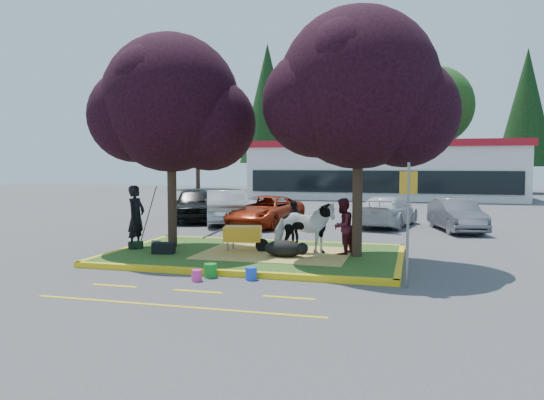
% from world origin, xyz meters
% --- Properties ---
extents(ground, '(90.00, 90.00, 0.00)m').
position_xyz_m(ground, '(0.00, 0.00, 0.00)').
color(ground, '#424244').
rests_on(ground, ground).
extents(median_island, '(8.00, 5.00, 0.15)m').
position_xyz_m(median_island, '(0.00, 0.00, 0.07)').
color(median_island, '#244B17').
rests_on(median_island, ground).
extents(curb_near, '(8.30, 0.16, 0.15)m').
position_xyz_m(curb_near, '(0.00, -2.58, 0.07)').
color(curb_near, yellow).
rests_on(curb_near, ground).
extents(curb_far, '(8.30, 0.16, 0.15)m').
position_xyz_m(curb_far, '(0.00, 2.58, 0.07)').
color(curb_far, yellow).
rests_on(curb_far, ground).
extents(curb_left, '(0.16, 5.30, 0.15)m').
position_xyz_m(curb_left, '(-4.08, 0.00, 0.07)').
color(curb_left, yellow).
rests_on(curb_left, ground).
extents(curb_right, '(0.16, 5.30, 0.15)m').
position_xyz_m(curb_right, '(4.08, 0.00, 0.07)').
color(curb_right, yellow).
rests_on(curb_right, ground).
extents(straw_bedding, '(4.20, 3.00, 0.01)m').
position_xyz_m(straw_bedding, '(0.60, 0.00, 0.15)').
color(straw_bedding, '#D4BA57').
rests_on(straw_bedding, median_island).
extents(tree_purple_left, '(5.06, 4.20, 6.51)m').
position_xyz_m(tree_purple_left, '(-2.78, 0.38, 4.36)').
color(tree_purple_left, black).
rests_on(tree_purple_left, median_island).
extents(tree_purple_right, '(5.30, 4.40, 6.82)m').
position_xyz_m(tree_purple_right, '(2.92, 0.18, 4.56)').
color(tree_purple_right, black).
rests_on(tree_purple_right, median_island).
extents(fire_lane_stripe_a, '(1.10, 0.12, 0.01)m').
position_xyz_m(fire_lane_stripe_a, '(-2.00, -4.20, 0.00)').
color(fire_lane_stripe_a, yellow).
rests_on(fire_lane_stripe_a, ground).
extents(fire_lane_stripe_b, '(1.10, 0.12, 0.01)m').
position_xyz_m(fire_lane_stripe_b, '(0.00, -4.20, 0.00)').
color(fire_lane_stripe_b, yellow).
rests_on(fire_lane_stripe_b, ground).
extents(fire_lane_stripe_c, '(1.10, 0.12, 0.01)m').
position_xyz_m(fire_lane_stripe_c, '(2.00, -4.20, 0.00)').
color(fire_lane_stripe_c, yellow).
rests_on(fire_lane_stripe_c, ground).
extents(fire_lane_long, '(6.00, 0.10, 0.01)m').
position_xyz_m(fire_lane_long, '(0.00, -5.40, 0.00)').
color(fire_lane_long, yellow).
rests_on(fire_lane_long, ground).
extents(retail_building, '(20.40, 8.40, 4.40)m').
position_xyz_m(retail_building, '(2.00, 27.98, 2.25)').
color(retail_building, silver).
rests_on(retail_building, ground).
extents(treeline, '(46.58, 7.80, 14.63)m').
position_xyz_m(treeline, '(1.23, 37.61, 7.73)').
color(treeline, black).
rests_on(treeline, ground).
extents(cow, '(1.84, 0.97, 1.50)m').
position_xyz_m(cow, '(1.42, 0.12, 0.90)').
color(cow, silver).
rests_on(cow, median_island).
extents(calf, '(1.24, 0.99, 0.47)m').
position_xyz_m(calf, '(0.98, -0.50, 0.39)').
color(calf, black).
rests_on(calf, median_island).
extents(handler, '(0.50, 0.73, 1.91)m').
position_xyz_m(handler, '(-3.70, -0.21, 1.11)').
color(handler, black).
rests_on(handler, median_island).
extents(visitor_a, '(0.83, 0.94, 1.60)m').
position_xyz_m(visitor_a, '(2.47, 0.36, 0.95)').
color(visitor_a, '#4C1520').
rests_on(visitor_a, median_island).
extents(visitor_b, '(0.68, 0.89, 1.41)m').
position_xyz_m(visitor_b, '(0.77, 1.71, 0.86)').
color(visitor_b, black).
rests_on(visitor_b, median_island).
extents(wheelbarrow, '(1.95, 0.86, 0.74)m').
position_xyz_m(wheelbarrow, '(-0.41, 0.15, 0.66)').
color(wheelbarrow, black).
rests_on(wheelbarrow, median_island).
extents(gear_bag_dark, '(0.68, 0.45, 0.32)m').
position_xyz_m(gear_bag_dark, '(-2.48, -0.84, 0.31)').
color(gear_bag_dark, black).
rests_on(gear_bag_dark, median_island).
extents(gear_bag_green, '(0.45, 0.34, 0.21)m').
position_xyz_m(gear_bag_green, '(-3.70, -0.26, 0.26)').
color(gear_bag_green, black).
rests_on(gear_bag_green, median_island).
extents(sign_post, '(0.38, 0.15, 2.75)m').
position_xyz_m(sign_post, '(4.30, -2.70, 1.72)').
color(sign_post, slate).
rests_on(sign_post, ground).
extents(bucket_green, '(0.34, 0.34, 0.33)m').
position_xyz_m(bucket_green, '(-0.27, -2.80, 0.16)').
color(bucket_green, '#169527').
rests_on(bucket_green, ground).
extents(bucket_pink, '(0.32, 0.32, 0.26)m').
position_xyz_m(bucket_pink, '(-0.42, -3.26, 0.13)').
color(bucket_pink, '#FB37A1').
rests_on(bucket_pink, ground).
extents(bucket_blue, '(0.32, 0.32, 0.30)m').
position_xyz_m(bucket_blue, '(0.76, -2.80, 0.15)').
color(bucket_blue, blue).
rests_on(bucket_blue, ground).
extents(car_black, '(3.44, 4.97, 1.57)m').
position_xyz_m(car_black, '(-5.62, 8.53, 0.79)').
color(car_black, black).
rests_on(car_black, ground).
extents(car_silver, '(3.22, 4.89, 1.52)m').
position_xyz_m(car_silver, '(-3.82, 7.89, 0.76)').
color(car_silver, '#A2A5A9').
rests_on(car_silver, ground).
extents(car_red, '(2.85, 4.99, 1.31)m').
position_xyz_m(car_red, '(-1.83, 7.51, 0.66)').
color(car_red, '#A0280D').
rests_on(car_red, ground).
extents(car_white, '(2.74, 4.79, 1.31)m').
position_xyz_m(car_white, '(3.31, 8.79, 0.65)').
color(car_white, silver).
rests_on(car_white, ground).
extents(car_grey, '(2.26, 4.13, 1.29)m').
position_xyz_m(car_grey, '(6.06, 7.85, 0.65)').
color(car_grey, '#5B5C63').
rests_on(car_grey, ground).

